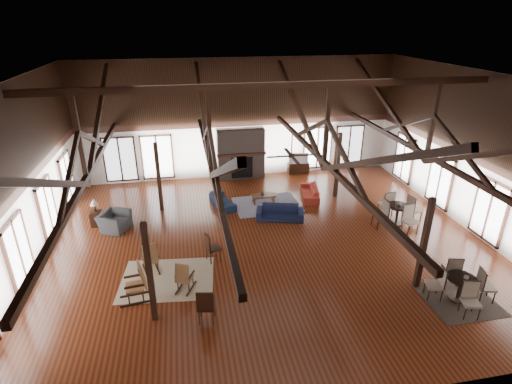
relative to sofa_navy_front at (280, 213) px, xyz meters
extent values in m
plane|color=#612C14|center=(-0.88, -1.72, -0.29)|extent=(16.00, 16.00, 0.00)
cube|color=black|center=(-0.88, -1.72, 5.71)|extent=(16.00, 14.00, 0.02)
cube|color=silver|center=(-0.88, 5.28, 2.71)|extent=(16.00, 0.02, 6.00)
cube|color=silver|center=(-0.88, -8.72, 2.71)|extent=(16.00, 0.02, 6.00)
cube|color=silver|center=(-8.88, -1.72, 2.71)|extent=(0.02, 14.00, 6.00)
cube|color=silver|center=(7.12, -1.72, 2.71)|extent=(0.02, 14.00, 6.00)
cube|color=black|center=(-0.88, -1.72, 5.46)|extent=(15.60, 0.18, 0.22)
cube|color=black|center=(-6.88, -1.72, 2.76)|extent=(0.16, 13.70, 0.18)
cube|color=black|center=(-6.88, -1.72, 4.11)|extent=(0.14, 0.14, 2.70)
cube|color=black|center=(-6.88, 1.78, 3.99)|extent=(0.15, 7.07, 3.12)
cube|color=black|center=(-6.88, -5.22, 3.99)|extent=(0.15, 7.07, 3.12)
cube|color=black|center=(-2.88, -1.72, 2.76)|extent=(0.16, 13.70, 0.18)
cube|color=black|center=(-2.88, -1.72, 4.11)|extent=(0.14, 0.14, 2.70)
cube|color=black|center=(-2.88, 1.78, 3.99)|extent=(0.15, 7.07, 3.12)
cube|color=black|center=(-2.88, -5.22, 3.99)|extent=(0.15, 7.07, 3.12)
cube|color=black|center=(1.12, -1.72, 2.76)|extent=(0.16, 13.70, 0.18)
cube|color=black|center=(1.12, -1.72, 4.11)|extent=(0.14, 0.14, 2.70)
cube|color=black|center=(1.12, 1.78, 3.99)|extent=(0.15, 7.07, 3.12)
cube|color=black|center=(1.12, -5.22, 3.99)|extent=(0.15, 7.07, 3.12)
cube|color=black|center=(5.12, -1.72, 2.76)|extent=(0.16, 13.70, 0.18)
cube|color=black|center=(5.12, -1.72, 4.11)|extent=(0.14, 0.14, 2.70)
cube|color=black|center=(5.12, 1.78, 3.99)|extent=(0.15, 7.07, 3.12)
cube|color=black|center=(5.12, -5.22, 3.99)|extent=(0.15, 7.07, 3.12)
cube|color=black|center=(-4.88, -5.22, 1.24)|extent=(0.16, 0.16, 3.05)
cube|color=black|center=(3.12, -5.22, 1.24)|extent=(0.16, 0.16, 3.05)
cube|color=black|center=(-4.88, 1.78, 1.24)|extent=(0.16, 0.16, 3.05)
cube|color=black|center=(3.12, 1.78, 1.24)|extent=(0.16, 0.16, 3.05)
cube|color=brown|center=(-0.88, 4.96, 1.01)|extent=(2.40, 0.62, 2.60)
cube|color=black|center=(-0.88, 4.64, 0.36)|extent=(1.10, 0.06, 1.10)
cube|color=black|center=(-0.88, 4.68, 1.06)|extent=(2.50, 0.20, 0.12)
cylinder|color=black|center=(-0.38, -2.72, 3.76)|extent=(0.04, 0.04, 0.70)
cylinder|color=black|center=(-0.38, -2.72, 3.41)|extent=(0.20, 0.20, 0.10)
cube|color=black|center=(0.07, -2.72, 3.41)|extent=(0.70, 0.12, 0.02)
cube|color=black|center=(-0.38, -2.27, 3.41)|extent=(0.12, 0.70, 0.02)
cube|color=black|center=(-0.83, -2.72, 3.41)|extent=(0.70, 0.12, 0.02)
cube|color=black|center=(-0.38, -3.17, 3.41)|extent=(0.12, 0.70, 0.02)
imported|color=#131935|center=(0.00, 0.00, 0.00)|extent=(2.10, 1.25, 0.57)
imported|color=#15223B|center=(-2.22, 1.70, -0.03)|extent=(1.88, 1.09, 0.51)
imported|color=#A82D20|center=(1.88, 1.82, -0.02)|extent=(1.95, 1.08, 0.54)
cube|color=#5B301B|center=(-0.37, 1.63, 0.09)|extent=(1.10, 0.62, 0.06)
cube|color=#5B301B|center=(-0.81, 1.46, -0.11)|extent=(0.06, 0.06, 0.35)
cube|color=#5B301B|center=(-0.81, 1.81, -0.11)|extent=(0.06, 0.06, 0.35)
cube|color=#5B301B|center=(0.08, 1.46, -0.11)|extent=(0.06, 0.06, 0.35)
cube|color=#5B301B|center=(0.08, 1.81, -0.11)|extent=(0.06, 0.06, 0.35)
imported|color=#B2B2B2|center=(-0.43, 1.58, 0.22)|extent=(0.21, 0.21, 0.20)
imported|color=#343537|center=(-6.65, 0.33, 0.07)|extent=(1.42, 1.35, 0.72)
cube|color=black|center=(-7.42, 0.84, 0.02)|extent=(0.46, 0.46, 0.61)
cylinder|color=black|center=(-7.42, 0.84, 0.51)|extent=(0.08, 0.08, 0.37)
cone|color=beige|center=(-7.42, 0.84, 0.75)|extent=(0.32, 0.32, 0.26)
cube|color=olive|center=(-5.12, -2.78, 0.13)|extent=(0.57, 0.56, 0.05)
cube|color=olive|center=(-5.07, -2.99, 0.45)|extent=(0.50, 0.30, 0.68)
cube|color=black|center=(-5.31, -2.83, -0.26)|extent=(0.26, 0.82, 0.05)
cube|color=black|center=(-4.93, -2.73, -0.26)|extent=(0.26, 0.82, 0.05)
cube|color=olive|center=(-4.00, -4.00, 0.09)|extent=(0.57, 0.56, 0.05)
cube|color=olive|center=(-4.09, -4.18, 0.39)|extent=(0.47, 0.33, 0.63)
cube|color=black|center=(-4.17, -3.93, -0.26)|extent=(0.36, 0.72, 0.05)
cube|color=black|center=(-3.84, -4.08, -0.26)|extent=(0.36, 0.72, 0.05)
cube|color=olive|center=(-5.47, -4.27, 0.18)|extent=(0.58, 0.60, 0.06)
cube|color=olive|center=(-5.23, -4.24, 0.55)|extent=(0.27, 0.56, 0.78)
cube|color=black|center=(-5.44, -4.49, -0.26)|extent=(0.95, 0.18, 0.06)
cube|color=black|center=(-5.50, -4.05, -0.26)|extent=(0.95, 0.18, 0.06)
cube|color=black|center=(-3.01, -2.60, 0.20)|extent=(0.58, 0.58, 0.05)
cube|color=black|center=(-3.20, -2.67, 0.50)|extent=(0.19, 0.45, 0.60)
cylinder|color=black|center=(-3.01, -2.60, -0.04)|extent=(0.04, 0.04, 0.49)
cube|color=black|center=(-3.45, -5.55, 0.21)|extent=(0.54, 0.54, 0.06)
cube|color=black|center=(-3.49, -5.76, 0.51)|extent=(0.47, 0.13, 0.61)
cylinder|color=black|center=(-3.45, -5.55, -0.04)|extent=(0.04, 0.04, 0.50)
cylinder|color=black|center=(4.01, -6.01, 0.44)|extent=(0.86, 0.86, 0.04)
cylinder|color=black|center=(4.01, -6.01, 0.09)|extent=(0.10, 0.10, 0.71)
cylinder|color=black|center=(4.01, -6.01, -0.27)|extent=(0.52, 0.52, 0.04)
cylinder|color=black|center=(4.58, -1.28, 0.50)|extent=(0.93, 0.93, 0.04)
cylinder|color=black|center=(4.58, -1.28, 0.12)|extent=(0.10, 0.10, 0.77)
cylinder|color=black|center=(4.58, -1.28, -0.27)|extent=(0.56, 0.56, 0.04)
imported|color=#B2B2B2|center=(4.09, -6.07, 0.52)|extent=(0.14, 0.14, 0.11)
imported|color=#B2B2B2|center=(4.65, -1.19, 0.58)|extent=(0.15, 0.15, 0.10)
cube|color=black|center=(2.25, 5.03, -0.01)|extent=(1.11, 0.42, 0.56)
imported|color=#B2B2B2|center=(2.22, 5.03, 0.57)|extent=(1.04, 0.24, 0.59)
cube|color=tan|center=(-4.57, -3.41, -0.28)|extent=(3.15, 2.58, 0.01)
cube|color=#181C45|center=(-0.25, 1.44, -0.28)|extent=(3.00, 2.32, 0.01)
cube|color=black|center=(4.02, -6.10, -0.28)|extent=(2.04, 1.85, 0.01)
camera|label=1|loc=(-3.73, -14.40, 7.51)|focal=28.00mm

